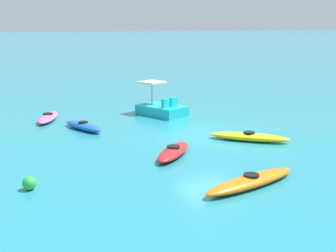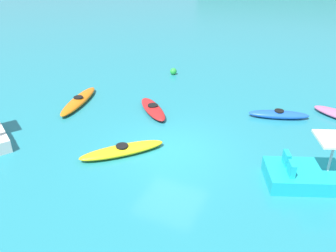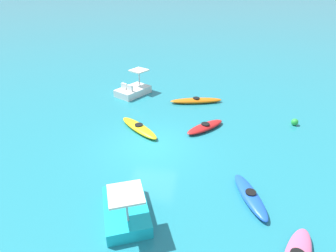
# 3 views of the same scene
# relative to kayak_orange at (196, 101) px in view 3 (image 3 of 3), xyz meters

# --- Properties ---
(ground_plane) EXTENTS (600.00, 600.00, 0.00)m
(ground_plane) POSITION_rel_kayak_orange_xyz_m (5.82, -1.97, -0.16)
(ground_plane) COLOR teal
(kayak_orange) EXTENTS (1.46, 3.58, 0.37)m
(kayak_orange) POSITION_rel_kayak_orange_xyz_m (0.00, 0.00, 0.00)
(kayak_orange) COLOR orange
(kayak_orange) RESTS_ON ground_plane
(kayak_yellow) EXTENTS (2.67, 2.82, 0.37)m
(kayak_yellow) POSITION_rel_kayak_orange_xyz_m (4.30, -2.96, 0.00)
(kayak_yellow) COLOR yellow
(kayak_yellow) RESTS_ON ground_plane
(kayak_blue) EXTENTS (2.70, 1.43, 0.37)m
(kayak_blue) POSITION_rel_kayak_orange_xyz_m (9.03, 2.55, 0.00)
(kayak_blue) COLOR blue
(kayak_blue) RESTS_ON ground_plane
(kayak_red) EXTENTS (2.39, 2.33, 0.37)m
(kayak_red) POSITION_rel_kayak_orange_xyz_m (3.68, 0.70, 0.00)
(kayak_red) COLOR red
(kayak_red) RESTS_ON ground_plane
(pedal_boat_cyan) EXTENTS (2.79, 2.30, 1.68)m
(pedal_boat_cyan) POSITION_rel_kayak_orange_xyz_m (10.55, -1.93, 0.17)
(pedal_boat_cyan) COLOR #19B7C6
(pedal_boat_cyan) RESTS_ON ground_plane
(pedal_boat_white) EXTENTS (2.83, 2.52, 1.68)m
(pedal_boat_white) POSITION_rel_kayak_orange_xyz_m (-0.89, -4.62, 0.17)
(pedal_boat_white) COLOR white
(pedal_boat_white) RESTS_ON ground_plane
(buoy_green) EXTENTS (0.39, 0.39, 0.39)m
(buoy_green) POSITION_rel_kayak_orange_xyz_m (2.42, 5.80, 0.03)
(buoy_green) COLOR green
(buoy_green) RESTS_ON ground_plane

